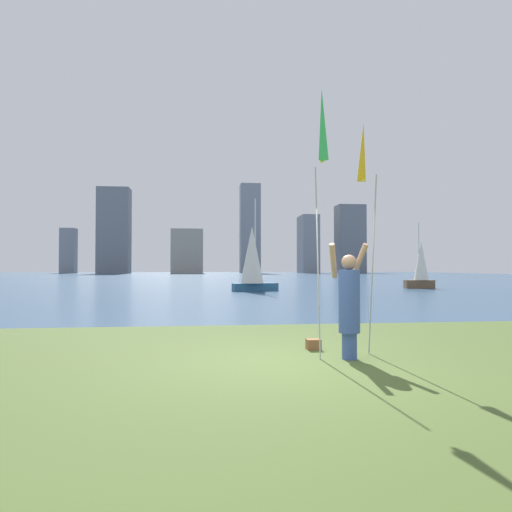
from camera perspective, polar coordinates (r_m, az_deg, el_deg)
ground at (r=58.17m, az=-5.17°, el=-2.88°), size 120.00×138.00×0.12m
person at (r=7.68m, az=11.53°, el=-5.60°), size 0.70×0.52×1.91m
kite_flag_left at (r=7.71m, az=8.27°, el=15.10°), size 0.16×0.63×4.42m
kite_flag_right at (r=8.62m, az=13.21°, el=11.68°), size 0.16×0.82×4.09m
bag at (r=8.55m, az=7.17°, el=-10.87°), size 0.25×0.21×0.19m
sailboat_1 at (r=33.96m, az=19.84°, el=-1.16°), size 2.06×1.11×4.61m
sailboat_4 at (r=28.10m, az=-0.45°, el=-0.29°), size 2.92×1.73×5.73m
skyline_tower_0 at (r=114.37m, az=-22.35°, el=0.62°), size 3.37×3.01×10.40m
skyline_tower_1 at (r=108.27m, az=-17.28°, el=3.03°), size 6.99×5.03×19.28m
skyline_tower_2 at (r=105.06m, az=-8.55°, el=0.56°), size 7.09×6.92×9.92m
skyline_tower_3 at (r=108.81m, az=-0.76°, el=3.43°), size 4.69×4.44×21.07m
skyline_tower_4 at (r=109.38m, az=6.52°, el=1.45°), size 3.96×7.48×13.61m
skyline_tower_5 at (r=113.76m, az=11.65°, el=2.08°), size 6.61×5.01×16.48m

